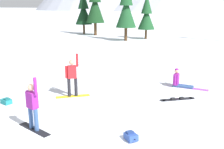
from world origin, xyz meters
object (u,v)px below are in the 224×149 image
Objects in this scene: backpack_blue at (131,136)px; backpack_teal at (6,101)px; snowboarder_background at (179,81)px; snowboarder_midground at (72,77)px; snowboarder_foreground at (32,105)px; pine_tree_tall at (95,4)px; loose_snowboard_near_right at (177,99)px; pine_tree_twin at (146,15)px; pine_tree_leaning at (126,7)px; pine_tree_short at (83,10)px.

backpack_blue is 6.17m from backpack_teal.
snowboarder_midground is at bearing -141.41° from snowboarder_background.
pine_tree_tall is (-11.40, 28.12, 3.52)m from snowboarder_foreground.
pine_tree_twin reaches higher than loose_snowboard_near_right.
loose_snowboard_near_right is 21.44m from pine_tree_leaning.
pine_tree_tall reaches higher than backpack_blue.
snowboarder_foreground is at bearing -64.61° from pine_tree_short.
pine_tree_tall is (-8.65, 26.54, 4.29)m from backpack_teal.
backpack_blue is at bearing -94.52° from snowboarder_background.
backpack_blue is at bearing -61.84° from pine_tree_tall.
pine_tree_short is at bearing 126.59° from loose_snowboard_near_right.
snowboarder_foreground is 26.95m from pine_tree_twin.
pine_tree_twin reaches higher than snowboarder_background.
backpack_teal is (-6.84, -3.45, 0.10)m from loose_snowboard_near_right.
backpack_teal is 29.98m from pine_tree_short.
pine_tree_tall reaches higher than snowboarder_midground.
snowboarder_foreground is 8.06m from snowboarder_background.
pine_tree_short is (-13.87, 29.22, 2.64)m from snowboarder_foreground.
backpack_blue is 0.07× the size of pine_tree_tall.
snowboarder_foreground is at bearing -129.07° from loose_snowboard_near_right.
backpack_teal is 0.08× the size of pine_tree_short.
backpack_teal is at bearing -140.30° from snowboarder_background.
pine_tree_twin is at bearing 97.41° from snowboarder_foreground.
loose_snowboard_near_right is at bearing -56.14° from pine_tree_tall.
pine_tree_leaning is at bearing 116.25° from loose_snowboard_near_right.
pine_tree_twin is at bearing 109.27° from loose_snowboard_near_right.
pine_tree_twin is at bearing 110.47° from snowboarder_background.
pine_tree_short is (-11.11, 27.64, 3.42)m from backpack_teal.
snowboarder_midground is at bearing -82.84° from pine_tree_twin.
snowboarder_midground is 3.71× the size of backpack_blue.
backpack_blue is at bearing -37.09° from snowboarder_midground.
pine_tree_leaning is at bearing 102.33° from snowboarder_foreground.
snowboarder_midground is 0.25× the size of pine_tree_tall.
loose_snowboard_near_right is at bearing 26.79° from backpack_teal.
pine_tree_leaning is at bearing -31.49° from pine_tree_short.
pine_tree_twin is (-6.80, 26.04, 2.93)m from backpack_blue.
snowboarder_background is at bearing 39.70° from backpack_teal.
backpack_blue is 0.10× the size of pine_tree_twin.
snowboarder_midground is 0.37× the size of pine_tree_twin.
pine_tree_twin is 0.69× the size of pine_tree_tall.
snowboarder_foreground is at bearing -29.85° from backpack_teal.
pine_tree_leaning is at bearing -34.21° from pine_tree_tall.
pine_tree_short reaches higher than snowboarder_background.
pine_tree_tall is at bearing 123.86° from loose_snowboard_near_right.
snowboarder_background is at bearing -54.10° from pine_tree_tall.
snowboarder_foreground is 32.45m from pine_tree_short.
backpack_blue is (3.33, 0.60, -0.77)m from snowboarder_foreground.
loose_snowboard_near_right is 0.19× the size of pine_tree_tall.
backpack_teal is 28.24m from pine_tree_tall.
pine_tree_twin is at bearing 104.63° from backpack_blue.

